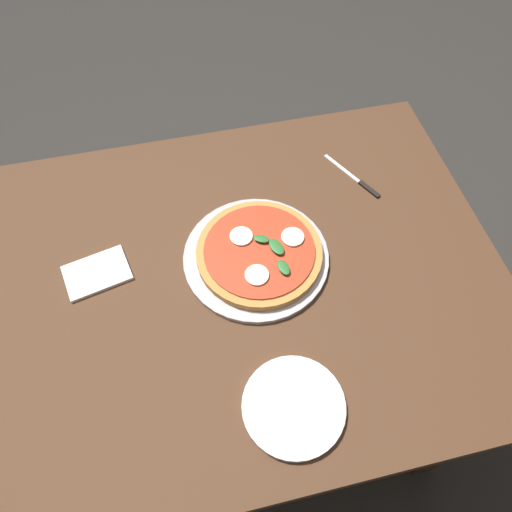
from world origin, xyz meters
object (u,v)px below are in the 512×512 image
Objects in this scene: serving_tray at (256,257)px; plate_white at (294,406)px; dining_table at (222,304)px; knife at (358,181)px; pizza at (259,252)px; napkin at (97,273)px.

plate_white reaches higher than serving_tray.
plate_white is (0.08, -0.29, 0.12)m from dining_table.
dining_table is at bearing -160.06° from serving_tray.
dining_table is 7.46× the size of knife.
knife is (0.29, 0.48, -0.00)m from plate_white.
pizza is 0.34m from napkin.
dining_table is at bearing -161.90° from pizza.
pizza is 1.65× the size of knife.
serving_tray is 0.32m from knife.
dining_table is 0.43m from knife.
napkin is at bearing 173.67° from pizza.
knife is at bearing 29.58° from pizza.
dining_table is 6.50× the size of plate_white.
pizza is 0.32m from plate_white.
serving_tray is at bearing 89.05° from plate_white.
serving_tray is 1.17× the size of pizza.
dining_table is 4.53× the size of pizza.
plate_white is 0.48m from napkin.
dining_table is at bearing -15.74° from napkin.
napkin reaches higher than knife.
serving_tray reaches higher than knife.
pizza is (0.01, -0.00, 0.02)m from serving_tray.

